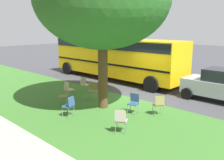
{
  "coord_description": "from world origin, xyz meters",
  "views": [
    {
      "loc": [
        -7.73,
        10.08,
        3.72
      ],
      "look_at": [
        0.53,
        1.35,
        1.09
      ],
      "focal_mm": 39.21,
      "sensor_mm": 36.0,
      "label": 1
    }
  ],
  "objects": [
    {
      "name": "chair_1",
      "position": [
        -1.41,
        2.02,
        0.52
      ],
      "size": [
        0.52,
        0.52,
        0.88
      ],
      "color": "#335184",
      "rests_on": "ground"
    },
    {
      "name": "chair_4",
      "position": [
        -2.38,
        3.97,
        0.52
      ],
      "size": [
        0.57,
        0.57,
        0.88
      ],
      "color": "#ADA393",
      "rests_on": "ground"
    },
    {
      "name": "grass_verge",
      "position": [
        0.0,
        3.2,
        0.0
      ],
      "size": [
        48.0,
        6.0,
        0.01
      ],
      "primitive_type": "cube",
      "color": "#3D752D",
      "rests_on": "ground"
    },
    {
      "name": "chair_0",
      "position": [
        -2.35,
        1.5,
        0.52
      ],
      "size": [
        0.59,
        0.58,
        0.88
      ],
      "color": "olive",
      "rests_on": "ground"
    },
    {
      "name": "chair_3",
      "position": [
        1.5,
        1.8,
        0.52
      ],
      "size": [
        0.58,
        0.59,
        0.88
      ],
      "color": "olive",
      "rests_on": "ground"
    },
    {
      "name": "parked_car",
      "position": [
        -3.55,
        -2.4,
        0.84
      ],
      "size": [
        3.7,
        1.92,
        1.65
      ],
      "color": "#ADB2B7",
      "rests_on": "ground"
    },
    {
      "name": "chair_5",
      "position": [
        1.76,
        3.4,
        0.52
      ],
      "size": [
        0.58,
        0.58,
        0.88
      ],
      "color": "olive",
      "rests_on": "ground"
    },
    {
      "name": "chair_6",
      "position": [
        2.82,
        1.23,
        0.52
      ],
      "size": [
        0.47,
        0.47,
        0.88
      ],
      "color": "beige",
      "rests_on": "ground"
    },
    {
      "name": "school_bus",
      "position": [
        4.04,
        -2.68,
        1.76
      ],
      "size": [
        10.4,
        2.8,
        2.88
      ],
      "color": "yellow",
      "rests_on": "ground"
    },
    {
      "name": "chair_7",
      "position": [
        2.58,
        2.55,
        0.52
      ],
      "size": [
        0.45,
        0.45,
        0.88
      ],
      "color": "beige",
      "rests_on": "ground"
    },
    {
      "name": "ground",
      "position": [
        0.0,
        0.0,
        0.0
      ],
      "size": [
        80.0,
        80.0,
        0.0
      ],
      "primitive_type": "plane",
      "color": "#424247"
    },
    {
      "name": "chair_2",
      "position": [
        0.29,
        4.21,
        0.52
      ],
      "size": [
        0.52,
        0.52,
        0.88
      ],
      "color": "#335184",
      "rests_on": "ground"
    }
  ]
}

